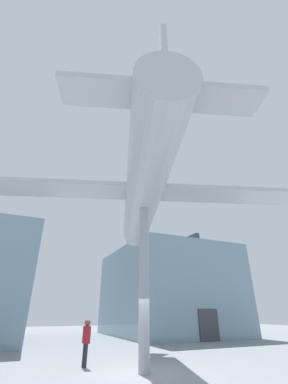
{
  "coord_description": "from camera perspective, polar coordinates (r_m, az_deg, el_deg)",
  "views": [
    {
      "loc": [
        -4.51,
        -10.2,
        1.99
      ],
      "look_at": [
        0.0,
        0.0,
        7.27
      ],
      "focal_mm": 24.0,
      "sensor_mm": 36.0,
      "label": 1
    }
  ],
  "objects": [
    {
      "name": "support_pylon_central",
      "position": [
        11.22,
        0.0,
        -19.14
      ],
      "size": [
        0.43,
        0.43,
        6.39
      ],
      "color": "#999EA3",
      "rests_on": "ground_plane"
    },
    {
      "name": "glass_pavilion_right",
      "position": [
        29.1,
        5.02,
        -21.14
      ],
      "size": [
        10.77,
        13.58,
        8.71
      ],
      "color": "#7593A3",
      "rests_on": "ground_plane"
    },
    {
      "name": "suspended_airplane",
      "position": [
        12.56,
        -0.09,
        -0.4
      ],
      "size": [
        16.97,
        14.93,
        3.29
      ],
      "rotation": [
        0.0,
        0.0,
        -0.33
      ],
      "color": "#B2B7BC",
      "rests_on": "support_pylon_central"
    },
    {
      "name": "visitor_person",
      "position": [
        12.65,
        -12.71,
        -29.2
      ],
      "size": [
        0.26,
        0.42,
        1.76
      ],
      "rotation": [
        0.0,
        0.0,
        4.8
      ],
      "color": "#232328",
      "rests_on": "ground_plane"
    },
    {
      "name": "ground_plane",
      "position": [
        11.33,
        0.0,
        -35.43
      ],
      "size": [
        80.0,
        80.0,
        0.0
      ],
      "primitive_type": "plane",
      "color": "gray"
    }
  ]
}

